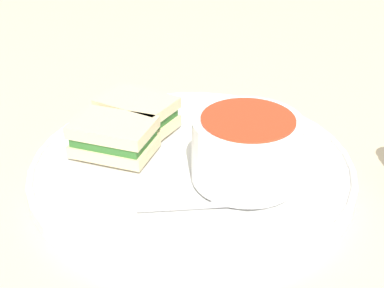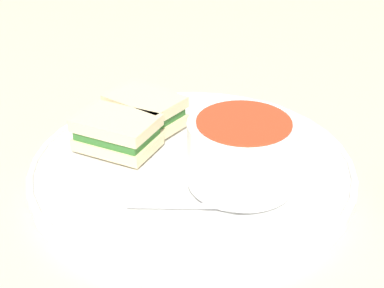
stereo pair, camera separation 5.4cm
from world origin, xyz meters
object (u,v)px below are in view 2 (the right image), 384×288
soup_bowl (242,152)px  sandwich_half_far (117,132)px  spoon (229,204)px  sandwich_half_near (145,110)px

soup_bowl → sandwich_half_far: 0.14m
soup_bowl → spoon: bearing=118.2°
soup_bowl → sandwich_half_far: soup_bowl is taller
spoon → sandwich_half_near: sandwich_half_near is taller
soup_bowl → sandwich_half_near: (0.15, -0.01, -0.02)m
spoon → sandwich_half_near: bearing=119.8°
spoon → sandwich_half_near: size_ratio=1.06×
spoon → sandwich_half_far: bearing=137.7°
soup_bowl → spoon: soup_bowl is taller
spoon → soup_bowl: bearing=73.4°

